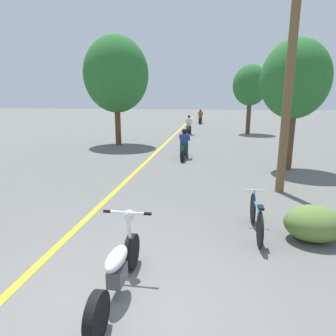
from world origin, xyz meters
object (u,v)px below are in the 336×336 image
(roadside_tree_right_near, at_px, (295,80))
(motorcycle_rider_lead, at_px, (184,147))
(utility_pole, at_px, (290,75))
(motorcycle_foreground, at_px, (118,269))
(bicycle_parked, at_px, (256,217))
(motorcycle_rider_far, at_px, (200,118))
(roadside_tree_left, at_px, (116,75))
(motorcycle_rider_mid, at_px, (189,128))
(roadside_tree_right_far, at_px, (250,86))

(roadside_tree_right_near, relative_size, motorcycle_rider_lead, 2.33)
(utility_pole, distance_m, motorcycle_foreground, 6.78)
(bicycle_parked, bearing_deg, motorcycle_foreground, -133.61)
(motorcycle_rider_far, bearing_deg, motorcycle_foreground, -89.66)
(utility_pole, relative_size, roadside_tree_right_near, 1.35)
(roadside_tree_right_near, height_order, roadside_tree_left, roadside_tree_left)
(utility_pole, height_order, motorcycle_rider_far, utility_pole)
(motorcycle_rider_mid, distance_m, motorcycle_rider_far, 9.23)
(roadside_tree_right_near, distance_m, roadside_tree_left, 9.46)
(motorcycle_rider_lead, height_order, bicycle_parked, motorcycle_rider_lead)
(roadside_tree_right_far, bearing_deg, motorcycle_foreground, -100.88)
(roadside_tree_right_near, bearing_deg, roadside_tree_left, 150.34)
(bicycle_parked, bearing_deg, roadside_tree_right_far, 84.75)
(motorcycle_rider_lead, distance_m, motorcycle_rider_mid, 8.28)
(utility_pole, distance_m, motorcycle_rider_mid, 13.47)
(utility_pole, xyz_separation_m, motorcycle_rider_lead, (-3.25, 4.38, -2.78))
(utility_pole, relative_size, motorcycle_rider_mid, 3.15)
(roadside_tree_right_far, relative_size, roadside_tree_left, 0.83)
(roadside_tree_left, relative_size, bicycle_parked, 3.37)
(roadside_tree_right_far, bearing_deg, motorcycle_rider_mid, -160.93)
(utility_pole, height_order, motorcycle_rider_mid, utility_pole)
(roadside_tree_left, bearing_deg, motorcycle_rider_lead, -38.25)
(utility_pole, xyz_separation_m, motorcycle_rider_far, (-3.37, 21.86, -2.74))
(roadside_tree_left, height_order, motorcycle_foreground, roadside_tree_left)
(utility_pole, relative_size, roadside_tree_left, 1.08)
(roadside_tree_right_far, bearing_deg, utility_pole, -92.09)
(motorcycle_foreground, bearing_deg, motorcycle_rider_mid, 91.74)
(motorcycle_foreground, bearing_deg, utility_pole, 58.52)
(utility_pole, xyz_separation_m, roadside_tree_left, (-7.35, 7.61, 0.57))
(motorcycle_rider_mid, bearing_deg, motorcycle_rider_lead, -86.55)
(motorcycle_rider_lead, bearing_deg, motorcycle_foreground, -89.73)
(roadside_tree_right_far, bearing_deg, motorcycle_rider_far, 116.58)
(roadside_tree_left, xyz_separation_m, motorcycle_rider_lead, (4.10, -3.23, -3.35))
(roadside_tree_right_far, distance_m, motorcycle_rider_far, 9.15)
(utility_pole, distance_m, motorcycle_rider_lead, 6.12)
(utility_pole, height_order, motorcycle_rider_lead, utility_pole)
(motorcycle_foreground, distance_m, motorcycle_rider_far, 27.10)
(roadside_tree_right_far, bearing_deg, roadside_tree_right_near, -88.26)
(motorcycle_foreground, height_order, motorcycle_rider_lead, motorcycle_rider_lead)
(roadside_tree_right_far, height_order, motorcycle_rider_far, roadside_tree_right_far)
(roadside_tree_right_near, height_order, motorcycle_rider_lead, roadside_tree_right_near)
(roadside_tree_right_near, bearing_deg, motorcycle_rider_mid, 115.37)
(roadside_tree_right_near, distance_m, motorcycle_rider_far, 19.58)
(motorcycle_foreground, xyz_separation_m, motorcycle_rider_lead, (-0.04, 9.61, 0.11))
(roadside_tree_right_far, xyz_separation_m, motorcycle_foreground, (-3.72, -19.34, -3.06))
(motorcycle_foreground, height_order, motorcycle_rider_mid, motorcycle_rider_mid)
(roadside_tree_left, distance_m, motorcycle_rider_mid, 7.02)
(motorcycle_rider_lead, bearing_deg, motorcycle_rider_mid, 93.45)
(motorcycle_foreground, xyz_separation_m, bicycle_parked, (2.15, 2.26, -0.04))
(roadside_tree_left, xyz_separation_m, motorcycle_rider_far, (3.98, 14.25, -3.31))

